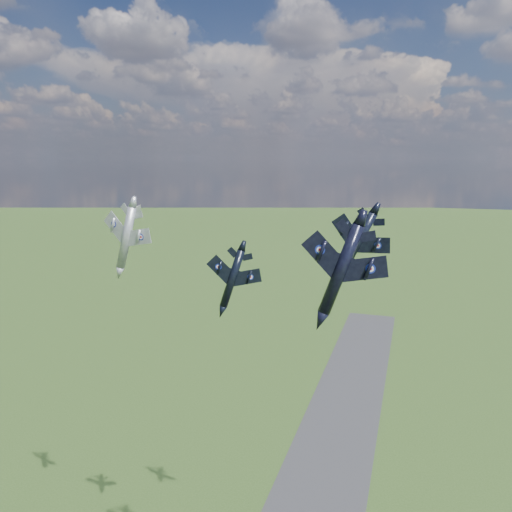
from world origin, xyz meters
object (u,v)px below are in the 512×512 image
(jet_right_navy, at_px, (341,269))
(jet_left_silver, at_px, (126,238))
(jet_lead_navy, at_px, (232,278))
(jet_high_navy, at_px, (357,243))

(jet_right_navy, height_order, jet_left_silver, jet_right_navy)
(jet_lead_navy, relative_size, jet_right_navy, 0.83)
(jet_high_navy, xyz_separation_m, jet_left_silver, (-40.43, -4.48, -0.34))
(jet_right_navy, bearing_deg, jet_high_navy, 81.67)
(jet_lead_navy, bearing_deg, jet_right_navy, -52.23)
(jet_lead_navy, xyz_separation_m, jet_right_navy, (19.77, -13.79, 5.84))
(jet_lead_navy, bearing_deg, jet_left_silver, 157.73)
(jet_left_silver, bearing_deg, jet_right_navy, -11.58)
(jet_high_navy, bearing_deg, jet_lead_navy, -157.41)
(jet_right_navy, distance_m, jet_left_silver, 43.60)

